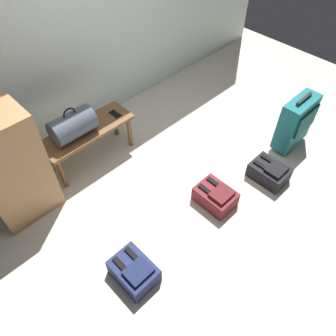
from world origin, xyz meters
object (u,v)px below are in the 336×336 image
Objects in this scene: cell_phone at (115,114)px; side_cabinet at (10,168)px; duffel_bag_slate at (73,125)px; suitcase_upright_teal at (296,122)px; backpack_navy at (134,271)px; backpack_dark at (269,172)px; backpack_maroon at (215,196)px; bench at (88,134)px.

cell_phone is 1.20m from side_cabinet.
side_cabinet reaches higher than cell_phone.
duffel_bag_slate is 0.66× the size of suitcase_upright_teal.
side_cabinet is (-1.19, -0.06, 0.12)m from cell_phone.
backpack_navy is 0.35× the size of side_cabinet.
duffel_bag_slate reaches higher than backpack_dark.
suitcase_upright_teal reaches higher than backpack_dark.
suitcase_upright_teal is 2.33m from backpack_navy.
side_cabinet is (-0.27, 1.29, 0.46)m from backpack_navy.
backpack_maroon is (1.07, 0.02, 0.00)m from backpack_navy.
cell_phone is 0.38× the size of backpack_navy.
suitcase_upright_teal is at bearing 11.91° from backpack_dark.
suitcase_upright_teal is 0.60× the size of side_cabinet.
side_cabinet is at bearing 101.75° from backpack_navy.
backpack_dark is at bearing -50.25° from duffel_bag_slate.
cell_phone reaches higher than backpack_dark.
bench is at bearing 110.45° from backpack_maroon.
bench reaches higher than backpack_maroon.
backpack_navy is at bearing -112.41° from bench.
bench is 0.91× the size of side_cabinet.
bench is 2.63× the size of backpack_dark.
bench is 1.51m from backpack_navy.
side_cabinet reaches higher than duffel_bag_slate.
backpack_navy is (-2.32, 0.04, -0.25)m from suitcase_upright_teal.
suitcase_upright_teal is at bearing -1.05° from backpack_navy.
backpack_maroon is 0.35× the size of side_cabinet.
cell_phone is at bearing -2.02° from duffel_bag_slate.
backpack_navy is at bearing 178.95° from suitcase_upright_teal.
cell_phone is at bearing 55.74° from backpack_navy.
backpack_dark is at bearing -5.65° from backpack_navy.
cell_phone is at bearing -2.78° from bench.
duffel_bag_slate is 0.51m from cell_phone.
duffel_bag_slate is at bearing 6.49° from side_cabinet.
backpack_maroon is at bearing 1.19° from backpack_navy.
bench is at bearing 0.00° from duffel_bag_slate.
suitcase_upright_teal is at bearing -2.96° from backpack_maroon.
backpack_maroon is at bearing 163.44° from backpack_dark.
suitcase_upright_teal reaches higher than bench.
side_cabinet reaches higher than bench.
suitcase_upright_teal is 1.74× the size of backpack_navy.
side_cabinet reaches higher than backpack_dark.
suitcase_upright_teal is (1.39, -1.40, -0.09)m from cell_phone.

